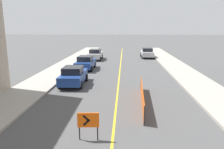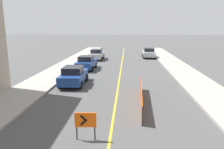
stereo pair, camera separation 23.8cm
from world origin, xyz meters
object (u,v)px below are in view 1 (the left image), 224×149
object	(u,v)px
parked_car_curb_mid	(86,63)
arrow_barricade_primary	(88,121)
parked_car_curb_near	(74,76)
parked_car_curb_far	(95,54)
parked_car_opposite_side	(147,53)

from	to	relation	value
parked_car_curb_mid	arrow_barricade_primary	bearing A→B (deg)	-77.89
arrow_barricade_primary	parked_car_curb_near	distance (m)	9.63
parked_car_curb_far	parked_car_opposite_side	size ratio (longest dim) A/B	1.00
parked_car_opposite_side	parked_car_curb_near	bearing A→B (deg)	-113.99
arrow_barricade_primary	parked_car_curb_far	world-z (taller)	parked_car_curb_far
parked_car_curb_mid	parked_car_opposite_side	bearing A→B (deg)	53.75
parked_car_curb_far	parked_car_opposite_side	world-z (taller)	same
arrow_barricade_primary	parked_car_curb_far	size ratio (longest dim) A/B	0.29
arrow_barricade_primary	parked_car_opposite_side	bearing A→B (deg)	74.32
parked_car_curb_near	parked_car_opposite_side	world-z (taller)	same
parked_car_opposite_side	arrow_barricade_primary	bearing A→B (deg)	-100.31
parked_car_curb_near	parked_car_curb_mid	world-z (taller)	same
parked_car_curb_near	parked_car_opposite_side	xyz separation A→B (m)	(7.97, 17.27, 0.00)
parked_car_curb_mid	parked_car_curb_far	world-z (taller)	same
parked_car_curb_near	parked_car_curb_far	xyz separation A→B (m)	(-0.03, 14.63, 0.00)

